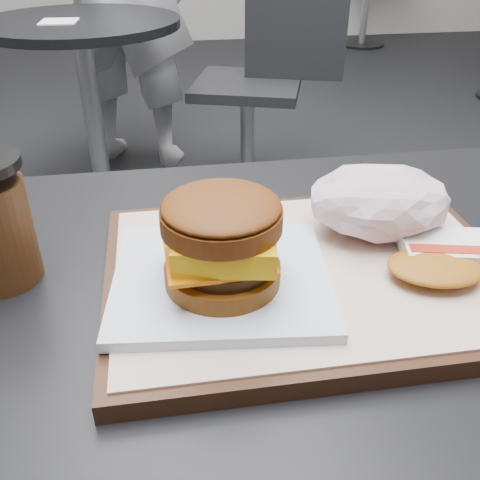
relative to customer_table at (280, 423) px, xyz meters
name	(u,v)px	position (x,y,z in m)	size (l,w,h in m)	color
customer_table	(280,423)	(0.00, 0.00, 0.00)	(0.80, 0.60, 0.77)	#A5A5AA
serving_tray	(308,274)	(0.02, 0.01, 0.20)	(0.38, 0.28, 0.02)	black
breakfast_sandwich	(222,251)	(-0.06, -0.01, 0.24)	(0.21, 0.19, 0.09)	white
hash_brown	(443,257)	(0.14, -0.01, 0.22)	(0.13, 0.10, 0.02)	white
crumpled_wrapper	(380,201)	(0.11, 0.07, 0.24)	(0.14, 0.11, 0.06)	silver
neighbor_table	(87,77)	(-0.35, 1.65, -0.03)	(0.70, 0.70, 0.75)	black
napkin	(59,21)	(-0.41, 1.59, 0.17)	(0.12, 0.12, 0.00)	white
neighbor_chair	(264,72)	(0.33, 1.76, -0.07)	(0.65, 0.53, 0.88)	#9B9BA0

